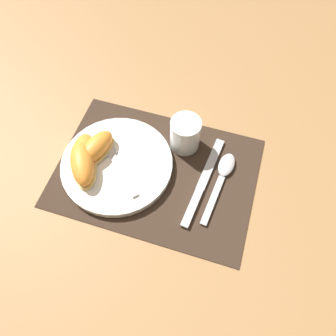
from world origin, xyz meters
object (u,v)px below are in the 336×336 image
object	(u,v)px
spoon	(223,174)
citrus_wedge_1	(83,155)
fork	(113,158)
citrus_wedge_2	(83,163)
plate	(117,164)
citrus_wedge_0	(96,149)
juice_glass	(185,135)
knife	(203,183)

from	to	relation	value
spoon	citrus_wedge_1	bearing A→B (deg)	-168.43
citrus_wedge_1	spoon	bearing A→B (deg)	11.57
fork	citrus_wedge_2	world-z (taller)	citrus_wedge_2
citrus_wedge_2	plate	bearing A→B (deg)	27.95
spoon	fork	world-z (taller)	fork
citrus_wedge_0	citrus_wedge_2	distance (m)	0.04
spoon	citrus_wedge_2	distance (m)	0.30
fork	citrus_wedge_1	world-z (taller)	citrus_wedge_1
citrus_wedge_1	citrus_wedge_2	size ratio (longest dim) A/B	0.95
juice_glass	spoon	size ratio (longest dim) A/B	0.44
plate	citrus_wedge_0	world-z (taller)	citrus_wedge_0
knife	fork	size ratio (longest dim) A/B	1.53
plate	spoon	distance (m)	0.23
juice_glass	knife	xyz separation A→B (m)	(0.07, -0.09, -0.03)
plate	citrus_wedge_2	distance (m)	0.07
knife	citrus_wedge_0	xyz separation A→B (m)	(-0.24, -0.00, 0.03)
plate	juice_glass	xyz separation A→B (m)	(0.13, 0.10, 0.03)
spoon	citrus_wedge_0	size ratio (longest dim) A/B	1.67
spoon	citrus_wedge_0	bearing A→B (deg)	-172.34
spoon	citrus_wedge_1	size ratio (longest dim) A/B	1.51
plate	citrus_wedge_1	world-z (taller)	citrus_wedge_1
citrus_wedge_2	knife	bearing A→B (deg)	10.45
fork	citrus_wedge_0	bearing A→B (deg)	176.86
knife	citrus_wedge_0	bearing A→B (deg)	-179.09
fork	citrus_wedge_1	distance (m)	0.06
knife	spoon	xyz separation A→B (m)	(0.04, 0.03, 0.00)
plate	juice_glass	distance (m)	0.16
juice_glass	citrus_wedge_1	world-z (taller)	juice_glass
juice_glass	citrus_wedge_1	distance (m)	0.23
spoon	citrus_wedge_0	world-z (taller)	citrus_wedge_0
citrus_wedge_0	citrus_wedge_1	world-z (taller)	citrus_wedge_0
spoon	juice_glass	bearing A→B (deg)	152.54
plate	spoon	size ratio (longest dim) A/B	1.34
knife	citrus_wedge_0	size ratio (longest dim) A/B	2.10
plate	fork	world-z (taller)	fork
citrus_wedge_1	fork	bearing A→B (deg)	19.90
juice_glass	citrus_wedge_0	size ratio (longest dim) A/B	0.73
fork	citrus_wedge_0	distance (m)	0.04
juice_glass	citrus_wedge_2	xyz separation A→B (m)	(-0.19, -0.13, 0.00)
citrus_wedge_1	juice_glass	bearing A→B (deg)	30.26
citrus_wedge_2	spoon	bearing A→B (deg)	15.47
plate	citrus_wedge_1	size ratio (longest dim) A/B	2.03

